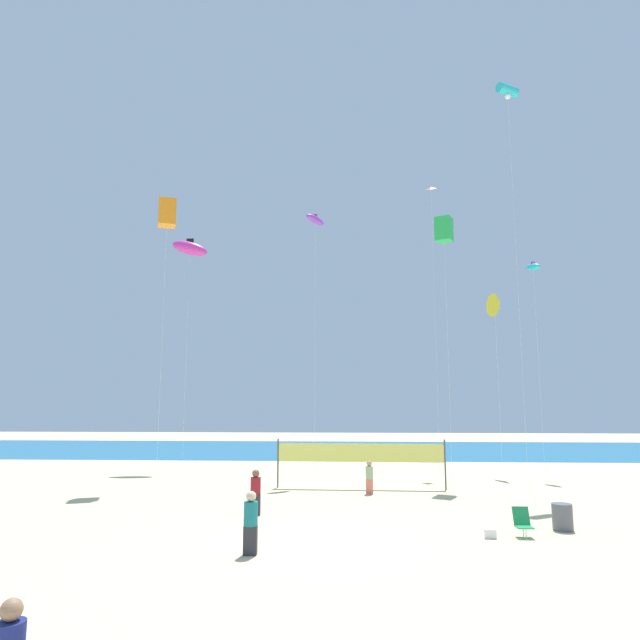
{
  "coord_description": "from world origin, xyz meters",
  "views": [
    {
      "loc": [
        1.06,
        -17.5,
        4.27
      ],
      "look_at": [
        -0.38,
        10.36,
        8.37
      ],
      "focal_mm": 31.11,
      "sensor_mm": 36.0,
      "label": 1
    }
  ],
  "objects_px": {
    "volleyball_net": "(360,455)",
    "kite_pink_diamond": "(431,194)",
    "trash_barrel": "(562,517)",
    "kite_violet_inflatable": "(315,221)",
    "beachgoer_maroon_shirt": "(256,491)",
    "beachgoer_sage_shirt": "(369,476)",
    "kite_green_box": "(444,230)",
    "folding_beach_chair": "(523,521)",
    "beachgoer_teal_shirt": "(251,521)",
    "kite_cyan_inflatable": "(533,268)",
    "kite_magenta_inflatable": "(190,248)",
    "kite_yellow_delta": "(495,305)",
    "beach_handbag": "(490,534)",
    "kite_orange_box": "(167,213)",
    "kite_cyan_tube": "(508,92)"
  },
  "relations": [
    {
      "from": "trash_barrel",
      "to": "beachgoer_maroon_shirt",
      "type": "bearing_deg",
      "value": 170.0
    },
    {
      "from": "beachgoer_maroon_shirt",
      "to": "beach_handbag",
      "type": "distance_m",
      "value": 8.62
    },
    {
      "from": "kite_cyan_tube",
      "to": "kite_pink_diamond",
      "type": "distance_m",
      "value": 8.51
    },
    {
      "from": "kite_magenta_inflatable",
      "to": "kite_cyan_tube",
      "type": "bearing_deg",
      "value": -20.04
    },
    {
      "from": "beachgoer_maroon_shirt",
      "to": "kite_pink_diamond",
      "type": "relative_size",
      "value": 0.09
    },
    {
      "from": "beachgoer_sage_shirt",
      "to": "kite_green_box",
      "type": "bearing_deg",
      "value": 159.6
    },
    {
      "from": "beachgoer_teal_shirt",
      "to": "beach_handbag",
      "type": "bearing_deg",
      "value": -14.18
    },
    {
      "from": "beachgoer_teal_shirt",
      "to": "kite_cyan_inflatable",
      "type": "xyz_separation_m",
      "value": [
        14.32,
        18.07,
        11.58
      ]
    },
    {
      "from": "kite_pink_diamond",
      "to": "kite_violet_inflatable",
      "type": "distance_m",
      "value": 9.51
    },
    {
      "from": "volleyball_net",
      "to": "kite_pink_diamond",
      "type": "height_order",
      "value": "kite_pink_diamond"
    },
    {
      "from": "folding_beach_chair",
      "to": "trash_barrel",
      "type": "relative_size",
      "value": 1.03
    },
    {
      "from": "kite_orange_box",
      "to": "kite_violet_inflatable",
      "type": "distance_m",
      "value": 8.68
    },
    {
      "from": "kite_cyan_inflatable",
      "to": "kite_yellow_delta",
      "type": "bearing_deg",
      "value": 164.4
    },
    {
      "from": "kite_green_box",
      "to": "kite_cyan_tube",
      "type": "bearing_deg",
      "value": -19.65
    },
    {
      "from": "folding_beach_chair",
      "to": "kite_yellow_delta",
      "type": "distance_m",
      "value": 19.22
    },
    {
      "from": "kite_green_box",
      "to": "kite_pink_diamond",
      "type": "distance_m",
      "value": 7.27
    },
    {
      "from": "trash_barrel",
      "to": "kite_violet_inflatable",
      "type": "xyz_separation_m",
      "value": [
        -9.1,
        12.69,
        14.73
      ]
    },
    {
      "from": "beachgoer_sage_shirt",
      "to": "kite_orange_box",
      "type": "bearing_deg",
      "value": -79.2
    },
    {
      "from": "trash_barrel",
      "to": "beachgoer_sage_shirt",
      "type": "bearing_deg",
      "value": 131.66
    },
    {
      "from": "kite_pink_diamond",
      "to": "trash_barrel",
      "type": "bearing_deg",
      "value": -85.49
    },
    {
      "from": "beachgoer_maroon_shirt",
      "to": "beachgoer_sage_shirt",
      "type": "xyz_separation_m",
      "value": [
        4.5,
        5.08,
        -0.09
      ]
    },
    {
      "from": "beachgoer_teal_shirt",
      "to": "kite_cyan_inflatable",
      "type": "distance_m",
      "value": 25.8
    },
    {
      "from": "kite_yellow_delta",
      "to": "kite_pink_diamond",
      "type": "xyz_separation_m",
      "value": [
        -3.45,
        1.97,
        8.15
      ]
    },
    {
      "from": "beach_handbag",
      "to": "kite_violet_inflatable",
      "type": "bearing_deg",
      "value": 114.6
    },
    {
      "from": "kite_yellow_delta",
      "to": "kite_violet_inflatable",
      "type": "bearing_deg",
      "value": -167.49
    },
    {
      "from": "volleyball_net",
      "to": "kite_violet_inflatable",
      "type": "relative_size",
      "value": 0.54
    },
    {
      "from": "trash_barrel",
      "to": "kite_cyan_tube",
      "type": "relative_size",
      "value": 0.04
    },
    {
      "from": "folding_beach_chair",
      "to": "kite_magenta_inflatable",
      "type": "relative_size",
      "value": 0.06
    },
    {
      "from": "folding_beach_chair",
      "to": "volleyball_net",
      "type": "bearing_deg",
      "value": 116.94
    },
    {
      "from": "trash_barrel",
      "to": "beachgoer_teal_shirt",
      "type": "bearing_deg",
      "value": -160.42
    },
    {
      "from": "kite_magenta_inflatable",
      "to": "kite_green_box",
      "type": "height_order",
      "value": "kite_magenta_inflatable"
    },
    {
      "from": "trash_barrel",
      "to": "kite_cyan_tube",
      "type": "height_order",
      "value": "kite_cyan_tube"
    },
    {
      "from": "folding_beach_chair",
      "to": "kite_pink_diamond",
      "type": "height_order",
      "value": "kite_pink_diamond"
    },
    {
      "from": "volleyball_net",
      "to": "beachgoer_maroon_shirt",
      "type": "bearing_deg",
      "value": -121.49
    },
    {
      "from": "volleyball_net",
      "to": "kite_orange_box",
      "type": "height_order",
      "value": "kite_orange_box"
    },
    {
      "from": "kite_violet_inflatable",
      "to": "beachgoer_maroon_shirt",
      "type": "bearing_deg",
      "value": -98.4
    },
    {
      "from": "kite_yellow_delta",
      "to": "kite_cyan_tube",
      "type": "height_order",
      "value": "kite_cyan_tube"
    },
    {
      "from": "kite_green_box",
      "to": "kite_yellow_delta",
      "type": "xyz_separation_m",
      "value": [
        3.7,
        3.83,
        -3.78
      ]
    },
    {
      "from": "beachgoer_sage_shirt",
      "to": "trash_barrel",
      "type": "height_order",
      "value": "beachgoer_sage_shirt"
    },
    {
      "from": "trash_barrel",
      "to": "kite_violet_inflatable",
      "type": "distance_m",
      "value": 21.47
    },
    {
      "from": "kite_orange_box",
      "to": "kite_cyan_inflatable",
      "type": "bearing_deg",
      "value": 11.76
    },
    {
      "from": "kite_magenta_inflatable",
      "to": "kite_green_box",
      "type": "bearing_deg",
      "value": -20.13
    },
    {
      "from": "beachgoer_sage_shirt",
      "to": "volleyball_net",
      "type": "xyz_separation_m",
      "value": [
        -0.37,
        1.66,
        0.83
      ]
    },
    {
      "from": "kite_magenta_inflatable",
      "to": "kite_orange_box",
      "type": "height_order",
      "value": "kite_magenta_inflatable"
    },
    {
      "from": "folding_beach_chair",
      "to": "trash_barrel",
      "type": "height_order",
      "value": "folding_beach_chair"
    },
    {
      "from": "beachgoer_sage_shirt",
      "to": "kite_violet_inflatable",
      "type": "height_order",
      "value": "kite_violet_inflatable"
    },
    {
      "from": "beachgoer_sage_shirt",
      "to": "trash_barrel",
      "type": "relative_size",
      "value": 1.76
    },
    {
      "from": "kite_green_box",
      "to": "trash_barrel",
      "type": "bearing_deg",
      "value": -82.0
    },
    {
      "from": "kite_cyan_inflatable",
      "to": "beachgoer_maroon_shirt",
      "type": "bearing_deg",
      "value": -140.04
    },
    {
      "from": "kite_magenta_inflatable",
      "to": "kite_pink_diamond",
      "type": "height_order",
      "value": "kite_pink_diamond"
    }
  ]
}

